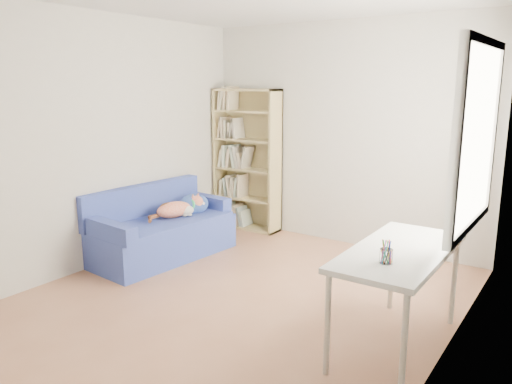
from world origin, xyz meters
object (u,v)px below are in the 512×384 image
bookshelf (247,165)px  pen_cup (386,254)px  sofa (162,230)px  desk (400,258)px

bookshelf → pen_cup: bearing=-39.7°
sofa → pen_cup: size_ratio=10.26×
bookshelf → pen_cup: (2.70, -2.24, -0.03)m
sofa → desk: 2.88m
desk → pen_cup: (0.02, -0.33, 0.13)m
bookshelf → desk: bookshelf is taller
bookshelf → pen_cup: size_ratio=11.34×
bookshelf → desk: 3.30m
sofa → desk: size_ratio=1.26×
bookshelf → desk: bearing=-35.4°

